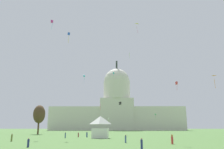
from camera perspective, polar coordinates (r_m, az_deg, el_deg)
The scene contains 24 objects.
capitol_building at distance 224.92m, azimuth 1.25°, elevation -8.85°, with size 130.17×26.74×70.53m.
event_tent at distance 69.65m, azimuth -2.99°, elevation -13.21°, with size 5.29×4.66×6.56m.
tree_west_far at distance 111.77m, azimuth -18.09°, elevation -9.64°, with size 5.41×6.62×13.35m.
person_orange_front_left at distance 61.69m, azimuth 15.08°, elevation -15.24°, with size 0.63×0.63×1.54m.
person_olive_edge_east at distance 59.45m, azimuth -24.25°, elevation -14.53°, with size 0.52×0.52×1.74m.
person_navy_front_center at distance 35.01m, azimuth 7.59°, elevation -17.25°, with size 0.34×0.34×1.70m.
person_maroon_back_right at distance 78.06m, azimuth -8.59°, elevation -15.01°, with size 0.48×0.48×1.53m.
person_navy_back_center at distance 41.49m, azimuth -20.60°, elevation -16.01°, with size 0.40×0.40×1.55m.
person_denim_lawn_far_left at distance 49.82m, azimuth 3.50°, elevation -16.13°, with size 0.37×0.37×1.68m.
person_red_mid_left at distance 47.30m, azimuth 15.12°, elevation -15.89°, with size 0.57×0.57×1.67m.
person_denim_near_tree_east at distance 71.81m, azimuth -11.84°, elevation -14.94°, with size 0.39×0.39×1.79m.
person_denim_aisle_center at distance 76.62m, azimuth -6.44°, elevation -15.03°, with size 0.61×0.61×1.79m.
kite_pink_low at distance 111.75m, azimuth -2.98°, elevation -7.85°, with size 0.53×1.06×3.22m.
kite_lime_high at distance 144.98m, azimuth 4.43°, elevation 5.23°, with size 0.51×1.09×3.54m.
kite_black_low at distance 95.87m, azimuth 2.11°, elevation -7.35°, with size 1.22×1.18×1.30m.
kite_magenta_high at distance 97.63m, azimuth -15.08°, elevation 12.93°, with size 1.24×1.21×4.28m.
kite_green_low at distance 189.06m, azimuth 11.02°, elevation -9.96°, with size 1.16×1.16×3.68m.
kite_gold_mid at distance 68.58m, azimuth 6.55°, elevation 12.42°, with size 1.23×0.91×2.90m.
kite_white_low at distance 139.09m, azimuth -0.86°, elevation -11.32°, with size 0.69×1.18×4.22m.
kite_turquoise_high at distance 174.05m, azimuth 0.42°, elevation 0.31°, with size 1.15×0.56×3.78m.
kite_red_mid at distance 106.98m, azimuth 16.15°, elevation -2.13°, with size 1.38×1.32×4.09m.
kite_blue_high at distance 84.00m, azimuth -11.00°, elevation 9.86°, with size 0.86×0.64×4.26m.
kite_cyan_mid at distance 111.98m, azimuth -7.14°, elevation -0.41°, with size 0.91×0.96×4.32m.
kite_orange_low at distance 64.08m, azimuth 24.52°, elevation -0.73°, with size 1.12×0.88×3.09m.
Camera 1 is at (-3.66, -25.58, 3.30)m, focal length 35.80 mm.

